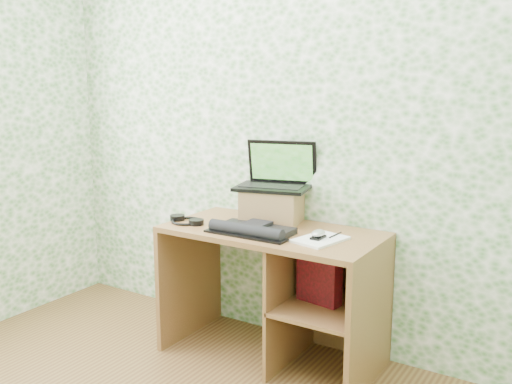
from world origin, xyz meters
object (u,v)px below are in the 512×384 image
Objects in this scene: desk at (287,277)px; notepad at (320,239)px; keyboard at (252,229)px; riser at (272,206)px; laptop at (276,177)px.

notepad reaches higher than desk.
riser is at bearing 96.94° from keyboard.
riser is (-0.16, 0.12, 0.37)m from desk.
laptop reaches higher than desk.
desk is 0.36m from keyboard.
riser reaches higher than desk.
desk is at bearing -58.03° from laptop.
laptop reaches higher than keyboard.
notepad is at bearing -44.90° from laptop.
riser is at bearing 144.79° from desk.
laptop is at bearing 90.00° from riser.
desk is 3.73× the size of riser.
laptop is 0.54m from notepad.
keyboard reaches higher than desk.
laptop is 0.97× the size of keyboard.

